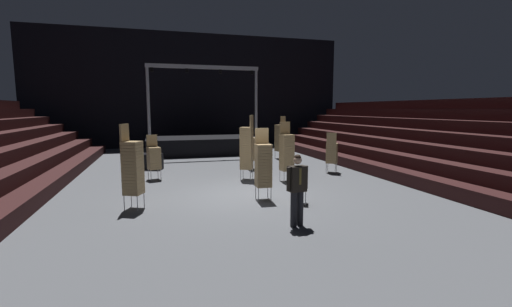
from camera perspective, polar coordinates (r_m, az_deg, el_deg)
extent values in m
cube|color=#515459|center=(11.02, -1.84, -7.11)|extent=(22.00, 30.00, 0.10)
cube|color=black|center=(25.51, -10.27, 10.16)|extent=(22.00, 0.30, 8.00)
cube|color=black|center=(12.14, -32.63, -5.60)|extent=(0.75, 24.00, 0.45)
cube|color=black|center=(12.30, -36.12, -3.56)|extent=(0.75, 24.00, 0.45)
cube|color=black|center=(14.53, 21.27, -2.97)|extent=(0.75, 24.00, 0.45)
cube|color=black|center=(14.92, 23.65, -1.07)|extent=(0.75, 24.00, 0.45)
cube|color=black|center=(15.35, 25.89, 0.72)|extent=(0.75, 24.00, 0.45)
cube|color=black|center=(15.82, 28.01, 2.41)|extent=(0.75, 24.00, 0.45)
cube|color=black|center=(16.33, 30.01, 4.00)|extent=(0.75, 24.00, 0.45)
cube|color=black|center=(16.86, 31.89, 5.48)|extent=(0.75, 24.00, 0.45)
cube|color=black|center=(17.43, 33.66, 6.87)|extent=(0.75, 24.00, 0.45)
cube|color=black|center=(21.35, -8.90, 1.35)|extent=(6.50, 3.59, 1.00)
cylinder|color=#9EA0A8|center=(19.53, -17.31, 7.88)|extent=(0.16, 0.16, 3.99)
cylinder|color=#9EA0A8|center=(20.31, 0.02, 8.17)|extent=(0.16, 0.16, 3.99)
cube|color=#9EA0A8|center=(19.83, -8.59, 13.89)|extent=(6.20, 0.20, 0.20)
cylinder|color=black|center=(19.63, -16.77, 13.08)|extent=(0.18, 0.18, 0.22)
cylinder|color=black|center=(19.71, -11.29, 13.23)|extent=(0.18, 0.18, 0.22)
cylinder|color=black|center=(19.95, -5.90, 13.26)|extent=(0.18, 0.18, 0.22)
cylinder|color=black|center=(20.35, -0.67, 13.18)|extent=(0.18, 0.18, 0.22)
cylinder|color=black|center=(8.19, 7.28, -8.93)|extent=(0.15, 0.15, 0.83)
cylinder|color=black|center=(8.09, 6.22, -9.11)|extent=(0.15, 0.15, 0.83)
cube|color=silver|center=(7.92, 7.07, -4.22)|extent=(0.20, 0.13, 0.59)
cube|color=black|center=(7.97, 6.83, -4.14)|extent=(0.44, 0.30, 0.59)
cube|color=brown|center=(7.87, 7.30, -3.78)|extent=(0.06, 0.02, 0.38)
cylinder|color=black|center=(8.10, 8.21, -3.89)|extent=(0.11, 0.11, 0.54)
cylinder|color=black|center=(7.84, 5.40, -4.23)|extent=(0.11, 0.11, 0.54)
sphere|color=#DBAD89|center=(7.90, 6.87, -1.09)|extent=(0.19, 0.19, 0.19)
sphere|color=black|center=(7.89, 6.88, -0.70)|extent=(0.16, 0.16, 0.16)
cylinder|color=#B2B5BA|center=(15.41, 11.74, -2.14)|extent=(0.02, 0.02, 0.40)
cylinder|color=#B2B5BA|center=(15.35, 13.14, -2.22)|extent=(0.02, 0.02, 0.40)
cylinder|color=#B2B5BA|center=(15.04, 11.49, -2.37)|extent=(0.02, 0.02, 0.40)
cylinder|color=#B2B5BA|center=(14.98, 12.92, -2.44)|extent=(0.02, 0.02, 0.40)
cube|color=#A38456|center=(15.16, 12.35, -1.39)|extent=(0.62, 0.62, 0.08)
cube|color=#A38456|center=(15.14, 12.36, -1.07)|extent=(0.62, 0.62, 0.08)
cube|color=#A38456|center=(15.13, 12.36, -0.75)|extent=(0.62, 0.62, 0.08)
cube|color=#A38456|center=(15.12, 12.37, -0.43)|extent=(0.62, 0.62, 0.08)
cube|color=#A38456|center=(15.11, 12.38, -0.11)|extent=(0.62, 0.62, 0.08)
cube|color=#A38456|center=(15.10, 12.39, 0.21)|extent=(0.62, 0.62, 0.08)
cube|color=#A38456|center=(15.09, 12.40, 0.53)|extent=(0.62, 0.62, 0.08)
cube|color=#A38456|center=(15.08, 12.41, 0.85)|extent=(0.62, 0.62, 0.08)
cube|color=#A38456|center=(15.07, 12.42, 1.17)|extent=(0.62, 0.62, 0.08)
cube|color=#A38456|center=(15.06, 12.43, 1.49)|extent=(0.62, 0.62, 0.08)
cube|color=#A38456|center=(14.85, 12.34, 2.47)|extent=(0.35, 0.29, 0.46)
cylinder|color=#B2B5BA|center=(13.25, -2.54, -3.53)|extent=(0.02, 0.02, 0.40)
cylinder|color=#B2B5BA|center=(13.61, -2.13, -3.24)|extent=(0.02, 0.02, 0.40)
cylinder|color=#B2B5BA|center=(13.16, -0.94, -3.60)|extent=(0.02, 0.02, 0.40)
cylinder|color=#B2B5BA|center=(13.52, -0.57, -3.30)|extent=(0.02, 0.02, 0.40)
cube|color=#A38456|center=(13.34, -1.55, -2.39)|extent=(0.60, 0.60, 0.08)
cube|color=#A38456|center=(13.33, -1.55, -2.03)|extent=(0.60, 0.60, 0.08)
cube|color=#A38456|center=(13.32, -1.55, -1.67)|extent=(0.60, 0.60, 0.08)
cube|color=#A38456|center=(13.30, -1.55, -1.31)|extent=(0.60, 0.60, 0.08)
cube|color=#A38456|center=(13.29, -1.55, -0.95)|extent=(0.60, 0.60, 0.08)
cube|color=#A38456|center=(13.28, -1.55, -0.59)|extent=(0.60, 0.60, 0.08)
cube|color=#A38456|center=(13.27, -1.56, -0.22)|extent=(0.60, 0.60, 0.08)
cube|color=#A38456|center=(13.26, -1.56, 0.14)|extent=(0.60, 0.60, 0.08)
cube|color=#A38456|center=(13.24, -1.56, 0.51)|extent=(0.60, 0.60, 0.08)
cube|color=#A38456|center=(13.23, -1.56, 0.87)|extent=(0.60, 0.60, 0.08)
cube|color=#A38456|center=(13.23, -1.56, 1.24)|extent=(0.60, 0.60, 0.08)
cube|color=#A38456|center=(13.22, -1.56, 1.60)|extent=(0.60, 0.60, 0.08)
cube|color=#A38456|center=(13.21, -1.56, 1.97)|extent=(0.60, 0.60, 0.08)
cube|color=#A38456|center=(13.20, -1.57, 2.34)|extent=(0.60, 0.60, 0.08)
cube|color=#A38456|center=(13.19, -1.57, 2.71)|extent=(0.60, 0.60, 0.08)
cube|color=#A38456|center=(13.19, -1.57, 3.07)|extent=(0.60, 0.60, 0.08)
cube|color=#A38456|center=(13.18, -1.57, 3.44)|extent=(0.60, 0.60, 0.08)
cube|color=#A38456|center=(13.18, -1.57, 3.81)|extent=(0.60, 0.60, 0.08)
cube|color=#A38456|center=(13.17, -1.57, 4.18)|extent=(0.60, 0.60, 0.08)
cube|color=#A38456|center=(13.11, -0.74, 5.36)|extent=(0.24, 0.38, 0.46)
cylinder|color=#B2B5BA|center=(18.78, 3.85, -0.31)|extent=(0.02, 0.02, 0.40)
cylinder|color=#B2B5BA|center=(19.08, 3.15, -0.19)|extent=(0.02, 0.02, 0.40)
cylinder|color=#B2B5BA|center=(19.01, 4.76, -0.23)|extent=(0.02, 0.02, 0.40)
cylinder|color=#B2B5BA|center=(19.31, 4.06, -0.10)|extent=(0.02, 0.02, 0.40)
cube|color=#A38456|center=(19.01, 3.96, 0.52)|extent=(0.55, 0.55, 0.08)
cube|color=#A38456|center=(19.00, 3.96, 0.77)|extent=(0.55, 0.55, 0.08)
cube|color=#A38456|center=(19.00, 3.97, 1.03)|extent=(0.55, 0.55, 0.08)
cube|color=#A38456|center=(18.99, 3.97, 1.28)|extent=(0.55, 0.55, 0.08)
cube|color=#A38456|center=(18.98, 3.97, 1.54)|extent=(0.55, 0.55, 0.08)
cube|color=#A38456|center=(18.97, 3.97, 1.79)|extent=(0.55, 0.55, 0.08)
cube|color=#A38456|center=(18.96, 3.98, 2.05)|extent=(0.55, 0.55, 0.08)
cube|color=#A38456|center=(18.95, 3.98, 2.30)|extent=(0.55, 0.55, 0.08)
cube|color=#A38456|center=(18.95, 3.98, 2.56)|extent=(0.55, 0.55, 0.08)
cube|color=#A38456|center=(18.94, 3.98, 2.82)|extent=(0.55, 0.55, 0.08)
cube|color=#A38456|center=(18.93, 3.98, 3.07)|extent=(0.55, 0.55, 0.08)
cube|color=#A38456|center=(18.93, 3.99, 3.33)|extent=(0.55, 0.55, 0.08)
cube|color=#A38456|center=(18.92, 3.99, 3.59)|extent=(0.55, 0.55, 0.08)
cube|color=#A38456|center=(18.91, 3.99, 3.84)|extent=(0.55, 0.55, 0.08)
cube|color=#A38456|center=(18.91, 3.99, 4.10)|extent=(0.55, 0.55, 0.08)
cube|color=#A38456|center=(18.91, 4.00, 4.36)|extent=(0.55, 0.55, 0.08)
cube|color=#A38456|center=(18.90, 4.00, 4.61)|extent=(0.55, 0.55, 0.08)
cube|color=#A38456|center=(19.01, 4.47, 5.45)|extent=(0.17, 0.40, 0.46)
cylinder|color=#B2B5BA|center=(13.79, -15.38, -3.36)|extent=(0.02, 0.02, 0.40)
cylinder|color=#B2B5BA|center=(13.69, -16.91, -3.49)|extent=(0.02, 0.02, 0.40)
cylinder|color=#B2B5BA|center=(14.15, -15.84, -3.11)|extent=(0.02, 0.02, 0.40)
cylinder|color=#B2B5BA|center=(14.05, -17.32, -3.24)|extent=(0.02, 0.02, 0.40)
cube|color=#A38456|center=(13.88, -16.40, -2.31)|extent=(0.55, 0.55, 0.08)
cube|color=#A38456|center=(13.87, -16.41, -1.97)|extent=(0.55, 0.55, 0.08)
cube|color=#A38456|center=(13.85, -16.42, -1.62)|extent=(0.55, 0.55, 0.08)
cube|color=#A38456|center=(13.84, -16.44, -1.27)|extent=(0.55, 0.55, 0.08)
cube|color=#A38456|center=(13.83, -16.45, -0.92)|extent=(0.55, 0.55, 0.08)
cube|color=#A38456|center=(13.82, -16.46, -0.58)|extent=(0.55, 0.55, 0.08)
cube|color=#A38456|center=(13.81, -16.48, -0.23)|extent=(0.55, 0.55, 0.08)
cube|color=#A38456|center=(13.80, -16.49, 0.12)|extent=(0.55, 0.55, 0.08)
cube|color=#A38456|center=(13.79, -16.50, 0.47)|extent=(0.55, 0.55, 0.08)
cube|color=#A38456|center=(13.78, -16.51, 0.83)|extent=(0.55, 0.55, 0.08)
cube|color=#A38456|center=(13.94, -16.77, 2.01)|extent=(0.40, 0.16, 0.46)
cylinder|color=#B2B5BA|center=(10.29, 2.49, -6.73)|extent=(0.02, 0.02, 0.40)
cylinder|color=#B2B5BA|center=(10.20, 0.42, -6.85)|extent=(0.02, 0.02, 0.40)
cylinder|color=#B2B5BA|center=(10.65, 1.94, -6.24)|extent=(0.02, 0.02, 0.40)
cylinder|color=#B2B5BA|center=(10.56, -0.06, -6.36)|extent=(0.02, 0.02, 0.40)
cube|color=#A38456|center=(10.36, 1.20, -5.24)|extent=(0.46, 0.46, 0.08)
cube|color=#A38456|center=(10.35, 1.20, -4.78)|extent=(0.46, 0.46, 0.08)
cube|color=#A38456|center=(10.33, 1.20, -4.32)|extent=(0.46, 0.46, 0.08)
cube|color=#A38456|center=(10.31, 1.20, -3.86)|extent=(0.46, 0.46, 0.08)
cube|color=#A38456|center=(10.30, 1.21, -3.39)|extent=(0.46, 0.46, 0.08)
cube|color=#A38456|center=(10.28, 1.21, -2.93)|extent=(0.46, 0.46, 0.08)
cube|color=#A38456|center=(10.27, 1.21, -2.46)|extent=(0.46, 0.46, 0.08)
cube|color=#A38456|center=(10.25, 1.21, -1.99)|extent=(0.46, 0.46, 0.08)
cube|color=#A38456|center=(10.24, 1.21, -1.52)|extent=(0.46, 0.46, 0.08)
cube|color=#A38456|center=(10.22, 1.21, -1.05)|extent=(0.46, 0.46, 0.08)
cube|color=#A38456|center=(10.21, 1.21, -0.58)|extent=(0.46, 0.46, 0.08)
cube|color=#A38456|center=(10.20, 1.21, -0.11)|extent=(0.46, 0.46, 0.08)
cube|color=#A38456|center=(10.19, 1.22, 0.37)|extent=(0.46, 0.46, 0.08)
cube|color=#A38456|center=(10.18, 1.22, 0.84)|extent=(0.46, 0.46, 0.08)
cube|color=#A38456|center=(10.17, 1.22, 1.32)|extent=(0.46, 0.46, 0.08)
cube|color=#A38456|center=(10.33, 0.96, 2.93)|extent=(0.41, 0.07, 0.46)
cylinder|color=#B2B5BA|center=(13.02, 6.16, -3.77)|extent=(0.02, 0.02, 0.40)
cylinder|color=#B2B5BA|center=(12.85, 4.64, -3.89)|extent=(0.02, 0.02, 0.40)
cylinder|color=#B2B5BA|center=(13.35, 5.44, -3.48)|extent=(0.02, 0.02, 0.40)
cylinder|color=#B2B5BA|center=(13.19, 3.95, -3.59)|extent=(0.02, 0.02, 0.40)
cube|color=#A38456|center=(13.06, 5.06, -2.64)|extent=(0.47, 0.47, 0.08)
cube|color=#A38456|center=(13.04, 5.06, -2.27)|extent=(0.47, 0.47, 0.08)
cube|color=#A38456|center=(13.03, 5.07, -1.90)|extent=(0.47, 0.47, 0.08)
cube|color=#A38456|center=(13.02, 5.07, -1.53)|extent=(0.47, 0.47, 0.08)
cube|color=#A38456|center=(13.00, 5.08, -1.16)|extent=(0.47, 0.47, 0.08)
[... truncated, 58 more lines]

